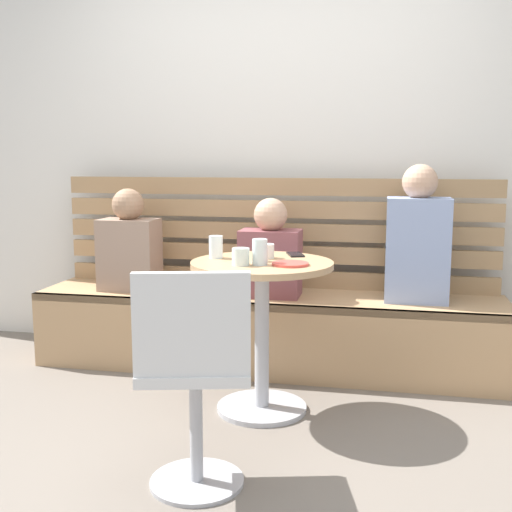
{
  "coord_description": "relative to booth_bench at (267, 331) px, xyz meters",
  "views": [
    {
      "loc": [
        0.68,
        -2.36,
        1.24
      ],
      "look_at": [
        0.05,
        0.66,
        0.75
      ],
      "focal_mm": 44.81,
      "sensor_mm": 36.0,
      "label": 1
    }
  ],
  "objects": [
    {
      "name": "cup_ceramic_white",
      "position": [
        0.1,
        -0.53,
        0.55
      ],
      "size": [
        0.08,
        0.08,
        0.07
      ],
      "primitive_type": "cylinder",
      "color": "white",
      "rests_on": "cafe_table"
    },
    {
      "name": "back_wall",
      "position": [
        0.0,
        0.44,
        1.23
      ],
      "size": [
        5.2,
        0.1,
        2.9
      ],
      "primitive_type": "cube",
      "color": "silver",
      "rests_on": "ground"
    },
    {
      "name": "cup_glass_tall",
      "position": [
        0.11,
        -0.73,
        0.58
      ],
      "size": [
        0.07,
        0.07,
        0.12
      ],
      "primitive_type": "cylinder",
      "color": "silver",
      "rests_on": "cafe_table"
    },
    {
      "name": "ground",
      "position": [
        0.0,
        -1.2,
        -0.22
      ],
      "size": [
        8.0,
        8.0,
        0.0
      ],
      "primitive_type": "plane",
      "color": "#70665B"
    },
    {
      "name": "cup_espresso_small",
      "position": [
        0.1,
        -0.63,
        0.55
      ],
      "size": [
        0.06,
        0.06,
        0.05
      ],
      "primitive_type": "cylinder",
      "color": "silver",
      "rests_on": "cafe_table"
    },
    {
      "name": "person_child_left",
      "position": [
        -0.83,
        -0.03,
        0.48
      ],
      "size": [
        0.34,
        0.22,
        0.61
      ],
      "color": "#9E7F6B",
      "rests_on": "booth_bench"
    },
    {
      "name": "person_child_middle",
      "position": [
        0.03,
        -0.03,
        0.46
      ],
      "size": [
        0.34,
        0.22,
        0.56
      ],
      "color": "brown",
      "rests_on": "booth_bench"
    },
    {
      "name": "cup_water_clear",
      "position": [
        -0.14,
        -0.58,
        0.57
      ],
      "size": [
        0.07,
        0.07,
        0.11
      ],
      "primitive_type": "cylinder",
      "color": "white",
      "rests_on": "cafe_table"
    },
    {
      "name": "booth_bench",
      "position": [
        0.0,
        0.0,
        0.0
      ],
      "size": [
        2.7,
        0.52,
        0.44
      ],
      "color": "tan",
      "rests_on": "ground"
    },
    {
      "name": "plate_small",
      "position": [
        0.24,
        -0.71,
        0.52
      ],
      "size": [
        0.17,
        0.17,
        0.01
      ],
      "primitive_type": "cylinder",
      "color": "#DB4C42",
      "rests_on": "cafe_table"
    },
    {
      "name": "person_adult",
      "position": [
        0.84,
        0.0,
        0.56
      ],
      "size": [
        0.34,
        0.22,
        0.75
      ],
      "color": "#8C9EC6",
      "rests_on": "booth_bench"
    },
    {
      "name": "white_chair",
      "position": [
        0.01,
        -1.44,
        0.24
      ],
      "size": [
        0.49,
        0.49,
        0.85
      ],
      "color": "#ADADB2",
      "rests_on": "ground"
    },
    {
      "name": "phone_on_table",
      "position": [
        0.22,
        -0.41,
        0.52
      ],
      "size": [
        0.11,
        0.16,
        0.01
      ],
      "primitive_type": "cube",
      "rotation": [
        0.0,
        0.0,
        0.33
      ],
      "color": "black",
      "rests_on": "cafe_table"
    },
    {
      "name": "cafe_table",
      "position": [
        0.1,
        -0.63,
        0.3
      ],
      "size": [
        0.68,
        0.68,
        0.74
      ],
      "color": "#ADADB2",
      "rests_on": "ground"
    },
    {
      "name": "booth_backrest",
      "position": [
        0.0,
        0.24,
        0.56
      ],
      "size": [
        2.65,
        0.04,
        0.66
      ],
      "color": "#A68157",
      "rests_on": "booth_bench"
    },
    {
      "name": "cup_glass_short",
      "position": [
        0.02,
        -0.76,
        0.56
      ],
      "size": [
        0.08,
        0.08,
        0.08
      ],
      "primitive_type": "cylinder",
      "color": "silver",
      "rests_on": "cafe_table"
    }
  ]
}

